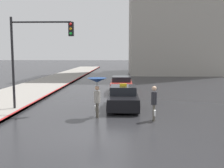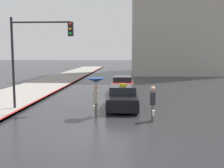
{
  "view_description": "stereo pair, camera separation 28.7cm",
  "coord_description": "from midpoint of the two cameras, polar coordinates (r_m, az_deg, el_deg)",
  "views": [
    {
      "loc": [
        0.94,
        -10.26,
        3.32
      ],
      "look_at": [
        0.31,
        6.84,
        1.4
      ],
      "focal_mm": 42.0,
      "sensor_mm": 36.0,
      "label": 1
    },
    {
      "loc": [
        1.23,
        -10.25,
        3.32
      ],
      "look_at": [
        0.31,
        6.84,
        1.4
      ],
      "focal_mm": 42.0,
      "sensor_mm": 36.0,
      "label": 2
    }
  ],
  "objects": [
    {
      "name": "pedestrian_with_umbrella",
      "position": [
        13.76,
        -2.92,
        -0.49
      ],
      "size": [
        1.03,
        1.03,
        2.11
      ],
      "rotation": [
        0.0,
        0.0,
        1.81
      ],
      "color": "#4C473D",
      "rests_on": "ground_plane"
    },
    {
      "name": "taxi",
      "position": [
        16.36,
        2.88,
        -3.03
      ],
      "size": [
        1.91,
        4.44,
        1.53
      ],
      "rotation": [
        0.0,
        0.0,
        3.14
      ],
      "color": "black",
      "rests_on": "ground_plane"
    },
    {
      "name": "pedestrian_man",
      "position": [
        13.29,
        9.49,
        -3.69
      ],
      "size": [
        0.32,
        0.58,
        1.76
      ],
      "rotation": [
        0.0,
        0.0,
        -1.7
      ],
      "color": "#4C473D",
      "rests_on": "ground_plane"
    },
    {
      "name": "sedan_red",
      "position": [
        22.9,
        2.65,
        -0.24
      ],
      "size": [
        1.91,
        4.67,
        1.43
      ],
      "rotation": [
        0.0,
        0.0,
        3.14
      ],
      "color": "maroon",
      "rests_on": "ground_plane"
    },
    {
      "name": "ground_plane",
      "position": [
        10.83,
        -2.89,
        -11.45
      ],
      "size": [
        300.0,
        300.0,
        0.0
      ],
      "primitive_type": "plane",
      "color": "#262628"
    },
    {
      "name": "traffic_light",
      "position": [
        15.92,
        -15.52,
        7.99
      ],
      "size": [
        3.68,
        0.38,
        5.48
      ],
      "color": "black",
      "rests_on": "ground_plane"
    }
  ]
}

